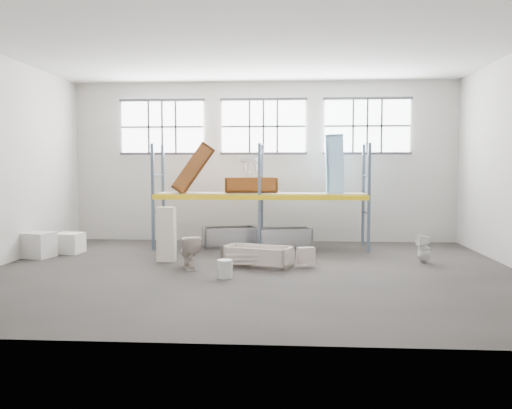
# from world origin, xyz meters

# --- Properties ---
(floor) EXTENTS (12.00, 10.00, 0.10)m
(floor) POSITION_xyz_m (0.00, 0.00, -0.05)
(floor) COLOR #403A37
(floor) RESTS_ON ground
(ceiling) EXTENTS (12.00, 10.00, 0.10)m
(ceiling) POSITION_xyz_m (0.00, 0.00, 5.05)
(ceiling) COLOR silver
(ceiling) RESTS_ON ground
(wall_back) EXTENTS (12.00, 0.10, 5.00)m
(wall_back) POSITION_xyz_m (0.00, 5.05, 2.50)
(wall_back) COLOR #B9B4AB
(wall_back) RESTS_ON ground
(wall_front) EXTENTS (12.00, 0.10, 5.00)m
(wall_front) POSITION_xyz_m (0.00, -5.05, 2.50)
(wall_front) COLOR #AEAAA2
(wall_front) RESTS_ON ground
(window_left) EXTENTS (2.60, 0.04, 1.60)m
(window_left) POSITION_xyz_m (-3.20, 4.94, 3.60)
(window_left) COLOR white
(window_left) RESTS_ON wall_back
(window_mid) EXTENTS (2.60, 0.04, 1.60)m
(window_mid) POSITION_xyz_m (0.00, 4.94, 3.60)
(window_mid) COLOR white
(window_mid) RESTS_ON wall_back
(window_right) EXTENTS (2.60, 0.04, 1.60)m
(window_right) POSITION_xyz_m (3.20, 4.94, 3.60)
(window_right) COLOR white
(window_right) RESTS_ON wall_back
(rack_upright_la) EXTENTS (0.08, 0.08, 3.00)m
(rack_upright_la) POSITION_xyz_m (-3.00, 2.90, 1.50)
(rack_upright_la) COLOR slate
(rack_upright_la) RESTS_ON floor
(rack_upright_lb) EXTENTS (0.08, 0.08, 3.00)m
(rack_upright_lb) POSITION_xyz_m (-3.00, 4.10, 1.50)
(rack_upright_lb) COLOR slate
(rack_upright_lb) RESTS_ON floor
(rack_upright_ma) EXTENTS (0.08, 0.08, 3.00)m
(rack_upright_ma) POSITION_xyz_m (0.00, 2.90, 1.50)
(rack_upright_ma) COLOR slate
(rack_upright_ma) RESTS_ON floor
(rack_upright_mb) EXTENTS (0.08, 0.08, 3.00)m
(rack_upright_mb) POSITION_xyz_m (0.00, 4.10, 1.50)
(rack_upright_mb) COLOR slate
(rack_upright_mb) RESTS_ON floor
(rack_upright_ra) EXTENTS (0.08, 0.08, 3.00)m
(rack_upright_ra) POSITION_xyz_m (3.00, 2.90, 1.50)
(rack_upright_ra) COLOR slate
(rack_upright_ra) RESTS_ON floor
(rack_upright_rb) EXTENTS (0.08, 0.08, 3.00)m
(rack_upright_rb) POSITION_xyz_m (3.00, 4.10, 1.50)
(rack_upright_rb) COLOR slate
(rack_upright_rb) RESTS_ON floor
(rack_beam_front) EXTENTS (6.00, 0.10, 0.14)m
(rack_beam_front) POSITION_xyz_m (0.00, 2.90, 1.50)
(rack_beam_front) COLOR yellow
(rack_beam_front) RESTS_ON floor
(rack_beam_back) EXTENTS (6.00, 0.10, 0.14)m
(rack_beam_back) POSITION_xyz_m (0.00, 4.10, 1.50)
(rack_beam_back) COLOR yellow
(rack_beam_back) RESTS_ON floor
(shelf_deck) EXTENTS (5.90, 1.10, 0.03)m
(shelf_deck) POSITION_xyz_m (0.00, 3.50, 1.58)
(shelf_deck) COLOR gray
(shelf_deck) RESTS_ON floor
(wet_patch) EXTENTS (1.80, 1.80, 0.00)m
(wet_patch) POSITION_xyz_m (0.00, 2.70, 0.00)
(wet_patch) COLOR black
(wet_patch) RESTS_ON floor
(bathtub_beige) EXTENTS (1.74, 1.21, 0.47)m
(bathtub_beige) POSITION_xyz_m (0.10, 0.65, 0.23)
(bathtub_beige) COLOR beige
(bathtub_beige) RESTS_ON floor
(cistern_spare) EXTENTS (0.44, 0.33, 0.38)m
(cistern_spare) POSITION_xyz_m (1.23, 0.55, 0.28)
(cistern_spare) COLOR beige
(cistern_spare) RESTS_ON bathtub_beige
(sink_in_tub) EXTENTS (0.44, 0.44, 0.14)m
(sink_in_tub) POSITION_xyz_m (0.25, 0.58, 0.16)
(sink_in_tub) COLOR beige
(sink_in_tub) RESTS_ON bathtub_beige
(toilet_beige) EXTENTS (0.68, 0.85, 0.76)m
(toilet_beige) POSITION_xyz_m (-1.46, 0.25, 0.38)
(toilet_beige) COLOR beige
(toilet_beige) RESTS_ON floor
(cistern_tall) EXTENTS (0.45, 0.30, 1.35)m
(cistern_tall) POSITION_xyz_m (-2.20, 1.12, 0.68)
(cistern_tall) COLOR silver
(cistern_tall) RESTS_ON floor
(toilet_white) EXTENTS (0.38, 0.37, 0.70)m
(toilet_white) POSITION_xyz_m (4.13, 1.35, 0.35)
(toilet_white) COLOR white
(toilet_white) RESTS_ON floor
(steel_tub_left) EXTENTS (1.70, 1.13, 0.57)m
(steel_tub_left) POSITION_xyz_m (-0.93, 3.73, 0.29)
(steel_tub_left) COLOR #A6A8AD
(steel_tub_left) RESTS_ON floor
(steel_tub_right) EXTENTS (1.70, 1.11, 0.58)m
(steel_tub_right) POSITION_xyz_m (0.66, 3.55, 0.29)
(steel_tub_right) COLOR #B7B9BF
(steel_tub_right) RESTS_ON floor
(rust_tub_flat) EXTENTS (1.59, 0.90, 0.42)m
(rust_tub_flat) POSITION_xyz_m (-0.30, 3.65, 1.82)
(rust_tub_flat) COLOR #9B4711
(rust_tub_flat) RESTS_ON shelf_deck
(rust_tub_tilted) EXTENTS (1.37, 0.94, 1.54)m
(rust_tub_tilted) POSITION_xyz_m (-1.94, 3.40, 2.29)
(rust_tub_tilted) COLOR #986125
(rust_tub_tilted) RESTS_ON shelf_deck
(sink_on_shelf) EXTENTS (0.72, 0.61, 0.56)m
(sink_on_shelf) POSITION_xyz_m (-0.33, 3.27, 2.09)
(sink_on_shelf) COLOR silver
(sink_on_shelf) RESTS_ON rust_tub_flat
(blue_tub_upright) EXTENTS (0.56, 0.82, 1.74)m
(blue_tub_upright) POSITION_xyz_m (2.11, 3.75, 2.40)
(blue_tub_upright) COLOR #8FC8F1
(blue_tub_upright) RESTS_ON shelf_deck
(bucket) EXTENTS (0.42, 0.42, 0.38)m
(bucket) POSITION_xyz_m (-0.51, -0.78, 0.19)
(bucket) COLOR beige
(bucket) RESTS_ON floor
(carton_near) EXTENTS (0.89, 0.81, 0.65)m
(carton_near) POSITION_xyz_m (-5.69, 1.47, 0.32)
(carton_near) COLOR beige
(carton_near) RESTS_ON floor
(carton_far) EXTENTS (0.71, 0.71, 0.55)m
(carton_far) POSITION_xyz_m (-5.14, 2.20, 0.27)
(carton_far) COLOR silver
(carton_far) RESTS_ON floor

